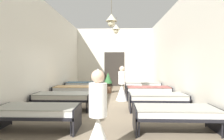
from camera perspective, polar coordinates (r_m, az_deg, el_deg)
ground_plane at (r=7.27m, az=-0.35°, el=-10.94°), size 5.90×12.46×0.10m
room_shell at (r=8.30m, az=-0.01°, el=5.20°), size 5.70×12.06×4.08m
bed_left_row_0 at (r=4.77m, az=-21.93°, el=-11.89°), size 1.90×0.84×0.57m
bed_right_row_0 at (r=4.57m, az=19.06°, el=-12.46°), size 1.90×0.84×0.57m
bed_left_row_1 at (r=6.51m, az=-15.07°, el=-8.12°), size 1.90×0.84×0.57m
bed_right_row_1 at (r=6.37m, az=13.98°, el=-8.34°), size 1.90×0.84×0.57m
bed_left_row_2 at (r=8.33m, az=-11.21°, el=-5.92°), size 1.90×0.84×0.57m
bed_right_row_2 at (r=8.21m, az=11.22°, el=-6.02°), size 1.90×0.84×0.57m
bed_left_row_3 at (r=10.17m, az=-8.76°, el=-4.49°), size 1.90×0.84×0.57m
bed_right_row_3 at (r=10.08m, az=9.48°, el=-4.55°), size 1.90×0.84×0.57m
nurse_near_aisle at (r=7.91m, az=3.10°, el=-5.64°), size 0.52×0.52×1.49m
nurse_mid_aisle at (r=3.17m, az=-4.37°, el=-17.12°), size 0.52×0.52×1.49m
potted_plant at (r=9.90m, az=-1.23°, el=-3.50°), size 0.45×0.45×1.10m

